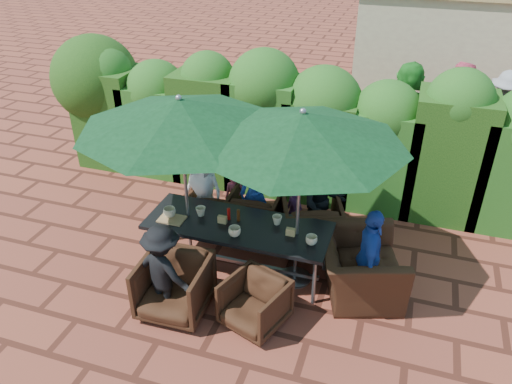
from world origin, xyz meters
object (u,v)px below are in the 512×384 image
(umbrella_left, at_px, (180,114))
(chair_far_mid, at_px, (256,210))
(chair_near_left, at_px, (174,284))
(chair_far_left, at_px, (212,206))
(dining_table, at_px, (238,229))
(chair_far_right, at_px, (311,220))
(umbrella_right, at_px, (302,129))
(chair_end_right, at_px, (361,259))
(chair_near_right, at_px, (255,301))

(umbrella_left, distance_m, chair_far_mid, 2.16)
(umbrella_left, relative_size, chair_far_mid, 3.32)
(umbrella_left, distance_m, chair_near_left, 2.07)
(chair_far_left, distance_m, chair_near_left, 1.93)
(dining_table, xyz_separation_m, chair_far_right, (0.82, 0.87, -0.25))
(umbrella_right, relative_size, chair_end_right, 2.17)
(umbrella_right, relative_size, chair_far_right, 2.94)
(chair_far_right, bearing_deg, umbrella_left, 9.96)
(chair_near_right, relative_size, chair_end_right, 0.60)
(dining_table, distance_m, chair_far_left, 1.23)
(chair_near_left, relative_size, chair_end_right, 0.71)
(umbrella_left, bearing_deg, umbrella_right, 1.41)
(dining_table, relative_size, umbrella_right, 0.98)
(umbrella_right, xyz_separation_m, chair_near_left, (-1.27, -1.04, -1.80))
(umbrella_left, bearing_deg, chair_near_right, -35.98)
(chair_far_mid, distance_m, chair_near_left, 2.00)
(umbrella_left, distance_m, umbrella_right, 1.52)
(chair_near_left, bearing_deg, chair_end_right, 25.38)
(umbrella_right, distance_m, chair_far_mid, 2.21)
(umbrella_right, bearing_deg, chair_far_mid, 133.14)
(umbrella_right, distance_m, chair_far_left, 2.58)
(chair_far_left, bearing_deg, chair_far_right, 164.70)
(chair_far_left, xyz_separation_m, chair_near_left, (0.29, -1.91, 0.07))
(umbrella_right, height_order, chair_far_left, umbrella_right)
(chair_far_left, bearing_deg, chair_near_left, 84.77)
(chair_far_mid, height_order, chair_end_right, chair_end_right)
(chair_far_left, relative_size, chair_near_right, 0.99)
(chair_far_left, bearing_deg, chair_near_right, 111.63)
(chair_far_mid, height_order, chair_near_left, chair_near_left)
(umbrella_left, relative_size, umbrella_right, 1.03)
(chair_far_left, bearing_deg, chair_far_mid, 169.65)
(umbrella_right, bearing_deg, chair_near_right, -105.26)
(dining_table, relative_size, chair_near_left, 2.97)
(dining_table, distance_m, chair_far_mid, 0.99)
(dining_table, bearing_deg, umbrella_left, 179.93)
(dining_table, bearing_deg, umbrella_right, 2.75)
(chair_far_left, height_order, chair_far_mid, chair_far_mid)
(chair_near_right, bearing_deg, chair_far_left, 144.92)
(chair_far_right, distance_m, chair_near_right, 1.80)
(chair_far_left, height_order, chair_end_right, chair_end_right)
(umbrella_right, relative_size, chair_near_left, 3.04)
(umbrella_left, bearing_deg, chair_far_left, 92.53)
(chair_end_right, bearing_deg, dining_table, 74.93)
(chair_near_right, bearing_deg, chair_far_mid, 127.13)
(chair_far_left, bearing_deg, chair_end_right, 147.18)
(chair_far_right, bearing_deg, umbrella_right, 69.18)
(chair_near_right, bearing_deg, umbrella_left, 163.43)
(dining_table, bearing_deg, chair_far_mid, 93.48)
(umbrella_left, bearing_deg, chair_far_mid, 55.07)
(chair_end_right, bearing_deg, chair_far_mid, 44.92)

